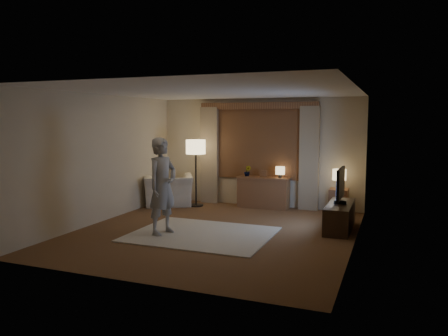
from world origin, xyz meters
The scene contains 13 objects.
room centered at (0.00, 0.50, 1.33)m, with size 5.04×5.54×2.64m.
rug centered at (-0.14, -0.29, 0.01)m, with size 2.50×2.00×0.02m, color beige.
sideboard centered at (0.21, 2.50, 0.35)m, with size 1.20×0.40×0.70m, color brown.
picture_frame centered at (0.21, 2.50, 0.80)m, with size 0.16×0.02×0.20m, color brown.
plant centered at (-0.19, 2.50, 0.85)m, with size 0.17×0.13×0.30m, color #999999.
table_lamp_sideboard centered at (0.61, 2.50, 0.90)m, with size 0.22×0.22×0.30m.
floor_lamp centered at (-1.38, 2.11, 1.35)m, with size 0.47×0.47×1.61m.
armchair centered at (-2.05, 1.95, 0.37)m, with size 1.14×1.00×0.74m, color beige.
side_table centered at (1.96, 2.45, 0.28)m, with size 0.40×0.40×0.56m, color brown.
table_lamp_side centered at (1.96, 2.45, 0.87)m, with size 0.30×0.30×0.44m.
tv_stand centered at (2.15, 1.02, 0.25)m, with size 0.45×1.40×0.50m, color black.
tv centered at (2.15, 1.02, 0.88)m, with size 0.23×0.94×0.68m.
person centered at (-0.81, -0.52, 0.90)m, with size 0.64×0.42×1.75m, color #A69F99.
Camera 1 is at (3.07, -7.38, 2.08)m, focal length 35.00 mm.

